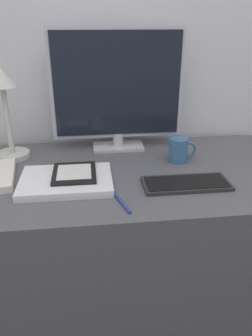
% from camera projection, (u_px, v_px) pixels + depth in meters
% --- Properties ---
extents(wall_back, '(3.60, 0.05, 2.40)m').
position_uv_depth(wall_back, '(121.00, 21.00, 1.30)').
color(wall_back, silver).
rests_on(wall_back, ground_plane).
extents(desk, '(1.20, 0.65, 0.71)m').
position_uv_depth(desk, '(132.00, 251.00, 1.32)').
color(desk, '#4C4C51').
rests_on(desk, ground_plane).
extents(monitor, '(0.52, 0.11, 0.47)m').
position_uv_depth(monitor, '(117.00, 89.00, 1.28)').
color(monitor, '#B7B7BC').
rests_on(monitor, desk).
extents(keyboard, '(0.28, 0.12, 0.01)m').
position_uv_depth(keyboard, '(186.00, 183.00, 1.07)').
color(keyboard, '#282828').
rests_on(keyboard, desk).
extents(laptop, '(0.30, 0.22, 0.02)m').
position_uv_depth(laptop, '(66.00, 181.00, 1.07)').
color(laptop, silver).
rests_on(laptop, desk).
extents(ereader, '(0.14, 0.17, 0.01)m').
position_uv_depth(ereader, '(74.00, 173.00, 1.09)').
color(ereader, black).
rests_on(ereader, laptop).
extents(desk_lamp, '(0.13, 0.13, 0.35)m').
position_uv_depth(desk_lamp, '(5.00, 104.00, 1.20)').
color(desk_lamp, '#BCB7AD').
rests_on(desk_lamp, desk).
extents(coffee_mug, '(0.11, 0.07, 0.09)m').
position_uv_depth(coffee_mug, '(179.00, 150.00, 1.23)').
color(coffee_mug, '#336089').
rests_on(coffee_mug, desk).
extents(pen, '(0.05, 0.14, 0.01)m').
position_uv_depth(pen, '(120.00, 201.00, 0.97)').
color(pen, navy).
rests_on(pen, desk).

